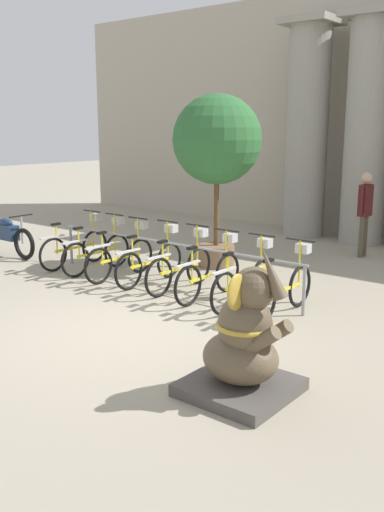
{
  "coord_description": "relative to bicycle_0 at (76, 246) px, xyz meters",
  "views": [
    {
      "loc": [
        5.19,
        -5.22,
        2.69
      ],
      "look_at": [
        0.54,
        0.56,
        1.0
      ],
      "focal_mm": 40.0,
      "sensor_mm": 36.0,
      "label": 1
    }
  ],
  "objects": [
    {
      "name": "ground_plane",
      "position": [
        3.42,
        -1.87,
        -0.4
      ],
      "size": [
        60.0,
        60.0,
        0.0
      ],
      "primitive_type": "plane",
      "color": "#9E937F"
    },
    {
      "name": "bike_rack",
      "position": [
        2.34,
        0.08,
        0.23
      ],
      "size": [
        5.27,
        0.05,
        0.77
      ],
      "color": "gray",
      "rests_on": "ground_plane"
    },
    {
      "name": "bicycle_6",
      "position": [
        4.01,
        -0.07,
        0.0
      ],
      "size": [
        0.48,
        1.69,
        1.05
      ],
      "color": "black",
      "rests_on": "ground_plane"
    },
    {
      "name": "motorcycle",
      "position": [
        -1.96,
        -0.31,
        0.05
      ],
      "size": [
        2.07,
        0.55,
        0.92
      ],
      "color": "black",
      "rests_on": "ground_plane"
    },
    {
      "name": "potted_tree",
      "position": [
        2.13,
        1.73,
        1.95
      ],
      "size": [
        1.69,
        1.69,
        3.3
      ],
      "color": "brown",
      "rests_on": "ground_plane"
    },
    {
      "name": "column_middle",
      "position": [
        3.42,
        5.73,
        2.22
      ],
      "size": [
        1.25,
        1.25,
        5.16
      ],
      "color": "gray",
      "rests_on": "ground_plane"
    },
    {
      "name": "bicycle_0",
      "position": [
        0.0,
        0.0,
        0.0
      ],
      "size": [
        0.48,
        1.69,
        1.05
      ],
      "color": "black",
      "rests_on": "ground_plane"
    },
    {
      "name": "bicycle_2",
      "position": [
        1.34,
        -0.07,
        0.0
      ],
      "size": [
        0.48,
        1.69,
        1.05
      ],
      "color": "black",
      "rests_on": "ground_plane"
    },
    {
      "name": "bicycle_1",
      "position": [
        0.67,
        -0.03,
        0.0
      ],
      "size": [
        0.48,
        1.69,
        1.05
      ],
      "color": "black",
      "rests_on": "ground_plane"
    },
    {
      "name": "elephant_statue",
      "position": [
        5.63,
        -2.54,
        0.14
      ],
      "size": [
        1.04,
        1.04,
        1.6
      ],
      "color": "#4C4742",
      "rests_on": "ground_plane"
    },
    {
      "name": "bicycle_7",
      "position": [
        4.67,
        -0.06,
        0.0
      ],
      "size": [
        0.48,
        1.69,
        1.05
      ],
      "color": "black",
      "rests_on": "ground_plane"
    },
    {
      "name": "bicycle_4",
      "position": [
        2.67,
        0.01,
        0.0
      ],
      "size": [
        0.48,
        1.69,
        1.05
      ],
      "color": "black",
      "rests_on": "ground_plane"
    },
    {
      "name": "column_left",
      "position": [
        1.91,
        5.73,
        2.22
      ],
      "size": [
        1.25,
        1.25,
        5.16
      ],
      "color": "gray",
      "rests_on": "ground_plane"
    },
    {
      "name": "bicycle_5",
      "position": [
        3.34,
        -0.07,
        0.0
      ],
      "size": [
        0.48,
        1.69,
        1.05
      ],
      "color": "black",
      "rests_on": "ground_plane"
    },
    {
      "name": "bicycle_3",
      "position": [
        2.0,
        -0.0,
        0.0
      ],
      "size": [
        0.48,
        1.69,
        1.05
      ],
      "color": "black",
      "rests_on": "ground_plane"
    },
    {
      "name": "person_pedestrian",
      "position": [
        4.06,
        4.31,
        0.67
      ],
      "size": [
        0.24,
        0.47,
        1.77
      ],
      "color": "brown",
      "rests_on": "ground_plane"
    }
  ]
}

